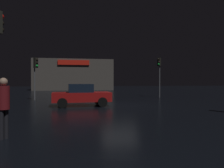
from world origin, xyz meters
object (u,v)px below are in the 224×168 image
at_px(traffic_signal_cross_right, 36,68).
at_px(traffic_signal_cross_left, 159,68).
at_px(car_near, 81,95).
at_px(store_building, 74,75).
at_px(pedestrian, 4,103).

bearing_deg(traffic_signal_cross_right, traffic_signal_cross_left, 5.80).
distance_m(traffic_signal_cross_left, car_near, 10.89).
bearing_deg(store_building, car_near, -89.23).
bearing_deg(pedestrian, store_building, 86.70).
xyz_separation_m(store_building, traffic_signal_cross_right, (-3.45, -24.50, -0.08)).
relative_size(traffic_signal_cross_right, pedestrian, 2.12).
bearing_deg(traffic_signal_cross_left, traffic_signal_cross_right, -174.20).
relative_size(traffic_signal_cross_left, traffic_signal_cross_right, 1.09).
relative_size(traffic_signal_cross_left, car_near, 1.04).
distance_m(traffic_signal_cross_left, traffic_signal_cross_right, 12.32).
relative_size(car_near, pedestrian, 2.22).
xyz_separation_m(car_near, pedestrian, (-2.58, -8.11, 0.30)).
relative_size(traffic_signal_cross_right, car_near, 0.95).
distance_m(store_building, traffic_signal_cross_right, 24.75).
bearing_deg(pedestrian, traffic_signal_cross_left, 53.06).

